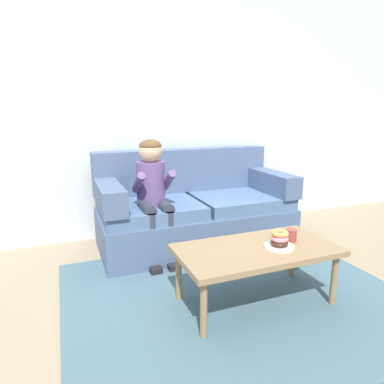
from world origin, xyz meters
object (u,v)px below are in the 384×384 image
(couch, at_px, (193,211))
(person_child, at_px, (153,188))
(mug, at_px, (291,235))
(toy_controller, at_px, (295,264))
(coffee_table, at_px, (257,253))
(donut, at_px, (279,243))

(couch, xyz_separation_m, person_child, (-0.47, -0.21, 0.32))
(mug, bearing_deg, person_child, 126.98)
(mug, relative_size, toy_controller, 0.40)
(coffee_table, height_order, donut, donut)
(donut, bearing_deg, coffee_table, 158.80)
(couch, relative_size, person_child, 1.73)
(person_child, bearing_deg, coffee_table, -65.65)
(person_child, xyz_separation_m, toy_controller, (1.09, -0.65, -0.65))
(person_child, bearing_deg, mug, -53.02)
(couch, bearing_deg, donut, -84.26)
(couch, distance_m, donut, 1.29)
(coffee_table, relative_size, person_child, 1.01)
(couch, height_order, donut, couch)
(donut, bearing_deg, couch, 95.74)
(donut, distance_m, toy_controller, 0.78)
(couch, xyz_separation_m, mug, (0.28, -1.21, 0.12))
(couch, relative_size, donut, 15.85)
(couch, height_order, toy_controller, couch)
(coffee_table, bearing_deg, couch, 89.32)
(coffee_table, bearing_deg, donut, -21.20)
(couch, xyz_separation_m, donut, (0.13, -1.28, 0.11))
(person_child, relative_size, toy_controller, 4.87)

